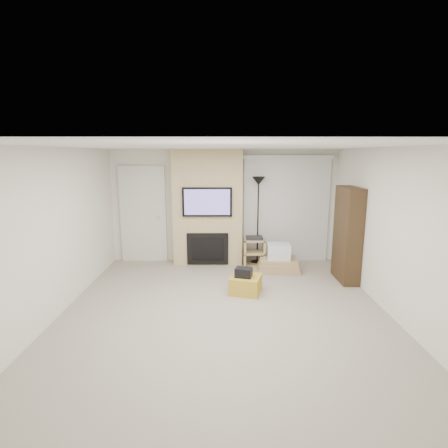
{
  "coord_description": "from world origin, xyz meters",
  "views": [
    {
      "loc": [
        -0.03,
        -5.0,
        2.39
      ],
      "look_at": [
        0.0,
        1.2,
        1.15
      ],
      "focal_mm": 28.0,
      "sensor_mm": 36.0,
      "label": 1
    }
  ],
  "objects_px": {
    "ottoman": "(246,284)",
    "bookshelf": "(347,235)",
    "floor_lamp": "(258,196)",
    "box_stack": "(278,260)",
    "av_stand": "(254,251)"
  },
  "relations": [
    {
      "from": "ottoman",
      "to": "av_stand",
      "type": "relative_size",
      "value": 0.76
    },
    {
      "from": "ottoman",
      "to": "floor_lamp",
      "type": "xyz_separation_m",
      "value": [
        0.37,
        1.7,
        1.36
      ]
    },
    {
      "from": "ottoman",
      "to": "floor_lamp",
      "type": "relative_size",
      "value": 0.26
    },
    {
      "from": "floor_lamp",
      "to": "bookshelf",
      "type": "height_order",
      "value": "floor_lamp"
    },
    {
      "from": "floor_lamp",
      "to": "av_stand",
      "type": "bearing_deg",
      "value": -113.04
    },
    {
      "from": "av_stand",
      "to": "box_stack",
      "type": "height_order",
      "value": "av_stand"
    },
    {
      "from": "ottoman",
      "to": "floor_lamp",
      "type": "bearing_deg",
      "value": 77.76
    },
    {
      "from": "box_stack",
      "to": "av_stand",
      "type": "bearing_deg",
      "value": 149.17
    },
    {
      "from": "ottoman",
      "to": "bookshelf",
      "type": "bearing_deg",
      "value": 17.66
    },
    {
      "from": "av_stand",
      "to": "bookshelf",
      "type": "relative_size",
      "value": 0.37
    },
    {
      "from": "ottoman",
      "to": "floor_lamp",
      "type": "distance_m",
      "value": 2.21
    },
    {
      "from": "ottoman",
      "to": "box_stack",
      "type": "relative_size",
      "value": 0.57
    },
    {
      "from": "av_stand",
      "to": "ottoman",
      "type": "bearing_deg",
      "value": -100.58
    },
    {
      "from": "bookshelf",
      "to": "box_stack",
      "type": "bearing_deg",
      "value": 154.39
    },
    {
      "from": "box_stack",
      "to": "ottoman",
      "type": "bearing_deg",
      "value": -122.38
    }
  ]
}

